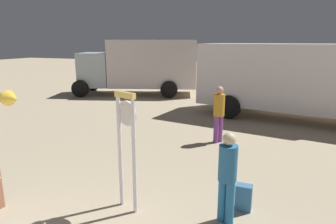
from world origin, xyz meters
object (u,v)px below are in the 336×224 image
object	(u,v)px
standing_clock	(127,139)
box_truck_near	(289,78)
box_truck_far	(142,65)
backpack	(244,197)
person_distant	(219,112)
person_near_clock	(227,174)

from	to	relation	value
standing_clock	box_truck_near	distance (m)	8.31
box_truck_near	box_truck_far	bearing A→B (deg)	159.54
backpack	box_truck_far	distance (m)	12.22
standing_clock	backpack	size ratio (longest dim) A/B	4.50
backpack	person_distant	bearing A→B (deg)	108.93
box_truck_far	backpack	bearing A→B (deg)	-55.50
standing_clock	backpack	world-z (taller)	standing_clock
person_near_clock	backpack	size ratio (longest dim) A/B	3.31
person_near_clock	person_distant	world-z (taller)	person_distant
standing_clock	box_truck_far	bearing A→B (deg)	114.83
person_distant	box_truck_near	xyz separation A→B (m)	(1.88, 3.75, 0.65)
person_distant	box_truck_far	size ratio (longest dim) A/B	0.24
person_near_clock	box_truck_far	size ratio (longest dim) A/B	0.22
backpack	person_distant	distance (m)	3.69
standing_clock	person_distant	distance (m)	4.20
person_distant	box_truck_near	bearing A→B (deg)	63.43
person_near_clock	person_distant	bearing A→B (deg)	103.53
box_truck_near	standing_clock	bearing A→B (deg)	-108.48
backpack	box_truck_near	size ratio (longest dim) A/B	0.06
backpack	person_distant	xyz separation A→B (m)	(-1.17, 3.42, 0.70)
person_distant	box_truck_near	world-z (taller)	box_truck_near
box_truck_far	box_truck_near	bearing A→B (deg)	-20.46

